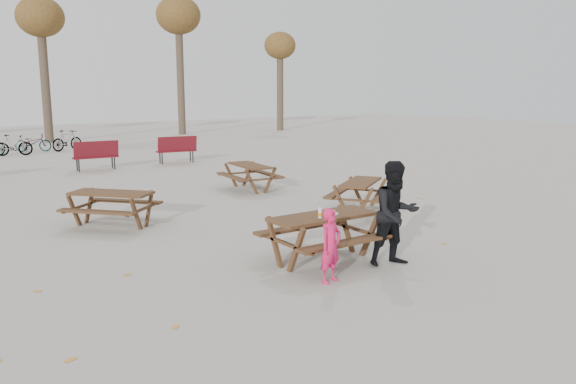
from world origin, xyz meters
TOP-DOWN VIEW (x-y plane):
  - ground at (0.00, 0.00)m, footprint 80.00×80.00m
  - main_picnic_table at (0.00, 0.00)m, footprint 1.80×1.45m
  - food_tray at (0.12, -0.07)m, footprint 0.18×0.11m
  - bread_roll at (0.12, -0.07)m, footprint 0.14×0.06m
  - soda_bottle at (-0.18, -0.14)m, footprint 0.07×0.07m
  - child at (-0.54, -0.86)m, footprint 0.45×0.34m
  - adult at (0.82, -0.81)m, footprint 0.94×0.80m
  - picnic_table_east at (3.09, 2.53)m, footprint 2.07×1.98m
  - picnic_table_north at (-2.07, 4.35)m, footprint 2.09×2.12m
  - picnic_table_far at (2.42, 6.36)m, footprint 1.48×1.77m
  - park_bench_row at (-2.07, 12.67)m, footprint 11.94×1.35m
  - tree_row at (0.90, 25.15)m, footprint 32.17×3.52m
  - fallen_leaves at (0.50, 2.50)m, footprint 11.00×11.00m

SIDE VIEW (x-z plane):
  - ground at x=0.00m, z-range 0.00..0.00m
  - fallen_leaves at x=0.50m, z-range 0.00..0.01m
  - picnic_table_east at x=3.09m, z-range 0.00..0.70m
  - picnic_table_far at x=2.42m, z-range 0.00..0.71m
  - picnic_table_north at x=-2.07m, z-range 0.00..0.71m
  - park_bench_row at x=-2.07m, z-range 0.00..1.03m
  - child at x=-0.54m, z-range 0.00..1.10m
  - main_picnic_table at x=0.00m, z-range 0.20..0.97m
  - food_tray at x=0.12m, z-range 0.78..0.81m
  - bread_roll at x=0.12m, z-range 0.81..0.86m
  - adult at x=0.82m, z-range 0.00..1.68m
  - soda_bottle at x=-0.18m, z-range 0.76..0.93m
  - tree_row at x=0.90m, z-range 2.06..10.32m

